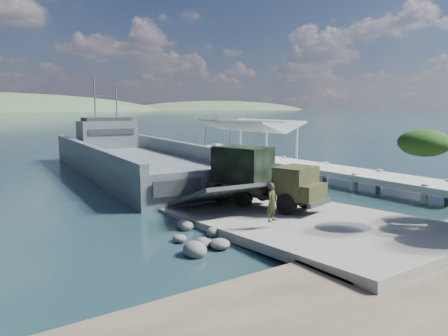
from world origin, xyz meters
TOP-DOWN VIEW (x-y plane):
  - ground at (0.00, 0.00)m, footprint 1400.00×1400.00m
  - boat_ramp at (0.00, -1.00)m, footprint 10.00×18.00m
  - shoreline_rocks at (-6.20, 0.50)m, footprint 3.20×5.60m
  - pier at (13.00, 18.77)m, footprint 6.40×44.00m
  - landing_craft at (0.14, 21.90)m, footprint 12.69×38.25m
  - military_truck at (0.29, 2.77)m, footprint 4.24×8.19m
  - soldier at (-2.78, -1.99)m, footprint 0.85×0.68m
  - sailboat_near at (18.24, 27.27)m, footprint 3.37×5.44m
  - sailboat_far at (19.88, 37.16)m, footprint 1.38×4.69m

SIDE VIEW (x-z plane):
  - ground at x=0.00m, z-range 0.00..0.00m
  - shoreline_rocks at x=-6.20m, z-range -0.45..0.45m
  - boat_ramp at x=0.00m, z-range 0.00..0.50m
  - sailboat_far at x=19.88m, z-range -2.55..3.16m
  - sailboat_near at x=18.24m, z-range -2.86..3.54m
  - landing_craft at x=0.14m, z-range -4.67..6.50m
  - soldier at x=-2.78m, z-range 0.50..2.52m
  - pier at x=13.00m, z-range -1.45..4.65m
  - military_truck at x=0.29m, z-range 0.49..4.14m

